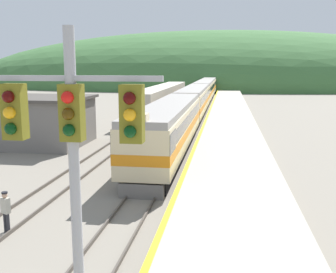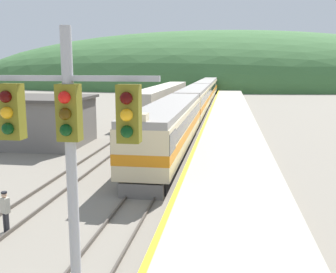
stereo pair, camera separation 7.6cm
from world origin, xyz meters
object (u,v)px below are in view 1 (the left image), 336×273
carriage_third (205,90)px  signal_mast_main (73,155)px  carriage_fourth (210,85)px  express_train_lead_car (169,127)px  siding_train (163,99)px  carriage_second (195,101)px  track_worker (6,210)px

carriage_third → signal_mast_main: 67.37m
carriage_third → carriage_fourth: same height
express_train_lead_car → carriage_fourth: size_ratio=0.92×
siding_train → signal_mast_main: signal_mast_main is taller
carriage_second → express_train_lead_car: bearing=-90.0°
express_train_lead_car → carriage_third: (0.00, 45.63, -0.01)m
carriage_fourth → siding_train: 42.02m
carriage_second → signal_mast_main: (1.40, -44.14, 2.83)m
signal_mast_main → track_worker: signal_mast_main is taller
siding_train → carriage_third: bearing=75.1°
carriage_second → carriage_third: (0.00, 23.15, 0.00)m
express_train_lead_car → track_worker: express_train_lead_car is taller
carriage_fourth → siding_train: (-4.93, -41.73, -0.18)m
carriage_fourth → track_worker: carriage_fourth is taller
express_train_lead_car → carriage_fourth: bearing=90.0°
carriage_third → track_worker: (-4.41, -60.26, -1.16)m
siding_train → carriage_fourth: bearing=83.3°
siding_train → signal_mast_main: 49.22m
express_train_lead_car → siding_train: size_ratio=0.62×
siding_train → track_worker: siding_train is taller
siding_train → signal_mast_main: size_ratio=4.53×
express_train_lead_car → track_worker: 15.32m
carriage_fourth → carriage_third: bearing=-90.0°
express_train_lead_car → carriage_third: 45.63m
carriage_second → carriage_third: same height
carriage_second → track_worker: bearing=-96.8°
carriage_fourth → carriage_second: bearing=-90.0°
carriage_third → carriage_fourth: bearing=90.0°
carriage_third → track_worker: 60.43m
carriage_third → siding_train: carriage_third is taller
carriage_third → signal_mast_main: bearing=-88.8°
carriage_second → carriage_third: size_ratio=1.00×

